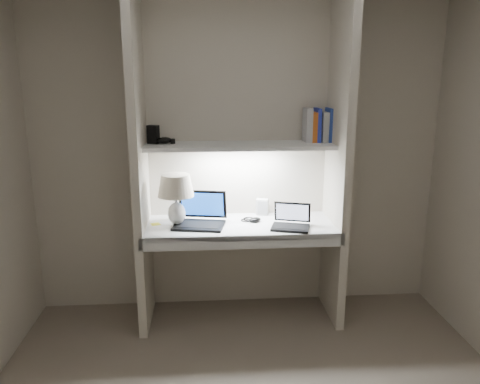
{
  "coord_description": "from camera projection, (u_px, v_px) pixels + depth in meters",
  "views": [
    {
      "loc": [
        -0.26,
        -2.14,
        1.87
      ],
      "look_at": [
        -0.02,
        1.05,
        1.06
      ],
      "focal_mm": 35.0,
      "sensor_mm": 36.0,
      "label": 1
    }
  ],
  "objects": [
    {
      "name": "shelf",
      "position": [
        239.0,
        146.0,
        3.49
      ],
      "size": [
        1.4,
        0.36,
        0.03
      ],
      "primitive_type": "cube",
      "color": "silver",
      "rests_on": "back_wall"
    },
    {
      "name": "speaker",
      "position": [
        262.0,
        207.0,
        3.75
      ],
      "size": [
        0.11,
        0.09,
        0.13
      ],
      "primitive_type": "cube",
      "rotation": [
        0.0,
        0.0,
        -0.31
      ],
      "color": "silver",
      "rests_on": "desk"
    },
    {
      "name": "mouse",
      "position": [
        255.0,
        220.0,
        3.58
      ],
      "size": [
        0.11,
        0.1,
        0.04
      ],
      "primitive_type": "ellipsoid",
      "rotation": [
        0.0,
        0.0,
        0.43
      ],
      "color": "black",
      "rests_on": "desk"
    },
    {
      "name": "back_wall",
      "position": [
        238.0,
        155.0,
        3.69
      ],
      "size": [
        3.2,
        0.01,
        2.5
      ],
      "primitive_type": "cube",
      "color": "beige",
      "rests_on": "floor"
    },
    {
      "name": "sticky_note",
      "position": [
        156.0,
        224.0,
        3.52
      ],
      "size": [
        0.09,
        0.09,
        0.0
      ],
      "primitive_type": "cube",
      "rotation": [
        0.0,
        0.0,
        0.38
      ],
      "color": "yellow",
      "rests_on": "desk"
    },
    {
      "name": "cable_coil",
      "position": [
        249.0,
        219.0,
        3.63
      ],
      "size": [
        0.11,
        0.11,
        0.01
      ],
      "primitive_type": "torus",
      "rotation": [
        0.0,
        0.0,
        0.16
      ],
      "color": "black",
      "rests_on": "desk"
    },
    {
      "name": "strip_light",
      "position": [
        239.0,
        149.0,
        3.49
      ],
      "size": [
        0.6,
        0.04,
        0.02
      ],
      "primitive_type": "cube",
      "color": "white",
      "rests_on": "shelf"
    },
    {
      "name": "desk",
      "position": [
        240.0,
        226.0,
        3.54
      ],
      "size": [
        1.4,
        0.55,
        0.04
      ],
      "primitive_type": "cube",
      "color": "white",
      "rests_on": "alcove_panel_left"
    },
    {
      "name": "shelf_box",
      "position": [
        153.0,
        134.0,
        3.48
      ],
      "size": [
        0.1,
        0.08,
        0.14
      ],
      "primitive_type": "cube",
      "rotation": [
        0.0,
        0.0,
        -0.41
      ],
      "color": "black",
      "rests_on": "shelf"
    },
    {
      "name": "alcove_panel_right",
      "position": [
        338.0,
        160.0,
        3.47
      ],
      "size": [
        0.06,
        0.55,
        2.5
      ],
      "primitive_type": "cube",
      "color": "beige",
      "rests_on": "floor"
    },
    {
      "name": "laptop_main",
      "position": [
        200.0,
        217.0,
        3.51
      ],
      "size": [
        0.42,
        0.38,
        0.25
      ],
      "rotation": [
        0.0,
        0.0,
        -0.19
      ],
      "color": "black",
      "rests_on": "desk"
    },
    {
      "name": "laptop_netbook",
      "position": [
        291.0,
        222.0,
        3.45
      ],
      "size": [
        0.33,
        0.3,
        0.17
      ],
      "rotation": [
        0.0,
        0.0,
        -0.29
      ],
      "color": "black",
      "rests_on": "desk"
    },
    {
      "name": "shelf_gadget",
      "position": [
        164.0,
        140.0,
        3.48
      ],
      "size": [
        0.14,
        0.12,
        0.05
      ],
      "primitive_type": "ellipsoid",
      "rotation": [
        0.0,
        0.0,
        0.32
      ],
      "color": "black",
      "rests_on": "shelf"
    },
    {
      "name": "alcove_panel_left",
      "position": [
        140.0,
        163.0,
        3.37
      ],
      "size": [
        0.06,
        0.55,
        2.5
      ],
      "primitive_type": "cube",
      "color": "beige",
      "rests_on": "floor"
    },
    {
      "name": "book_row",
      "position": [
        320.0,
        126.0,
        3.57
      ],
      "size": [
        0.24,
        0.17,
        0.26
      ],
      "color": "silver",
      "rests_on": "shelf"
    },
    {
      "name": "table_lamp",
      "position": [
        176.0,
        192.0,
        3.42
      ],
      "size": [
        0.27,
        0.27,
        0.39
      ],
      "color": "white",
      "rests_on": "desk"
    },
    {
      "name": "desk_apron",
      "position": [
        243.0,
        242.0,
        3.3
      ],
      "size": [
        1.46,
        0.03,
        0.1
      ],
      "primitive_type": "cube",
      "color": "silver",
      "rests_on": "desk"
    }
  ]
}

